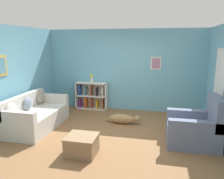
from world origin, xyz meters
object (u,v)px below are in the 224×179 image
Objects in this scene: couch at (35,116)px; recliner_chair at (196,129)px; bookshelf at (92,96)px; dog at (124,119)px; vase at (92,78)px; coffee_table at (82,144)px.

couch is 1.72× the size of recliner_chair.
bookshelf is 0.98× the size of recliner_chair.
vase is (-1.26, 1.13, 0.92)m from dog.
couch reaches higher than dog.
coffee_table reaches higher than dog.
bookshelf is 3.08m from coffee_table.
couch is 3.92m from recliner_chair.
recliner_chair is 1.95m from dog.
dog is at bearing -42.07° from vase.
bookshelf is at bearing 137.68° from dog.
dog is (-1.72, 0.88, -0.22)m from recliner_chair.
dog is at bearing 19.26° from couch.
dog is (1.27, -1.16, -0.30)m from bookshelf.
dog is (0.54, 1.83, -0.07)m from coffee_table.
dog is at bearing -42.32° from bookshelf.
couch is at bearing -116.16° from vase.
coffee_table is 2.22× the size of vase.
vase reaches higher than dog.
coffee_table is at bearing -157.27° from recliner_chair.
couch is 1.75× the size of bookshelf.
couch is 6.79× the size of vase.
couch is at bearing 147.29° from coffee_table.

